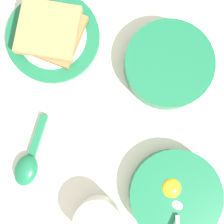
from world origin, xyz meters
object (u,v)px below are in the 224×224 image
object	(u,v)px
toast_plate	(53,37)
egg_bowl	(176,193)
drinking_cup	(98,221)
toast_sandwich	(50,32)
soup_spoon	(28,164)
congee_bowl	(168,65)

from	to	relation	value
toast_plate	egg_bowl	bearing A→B (deg)	-21.98
drinking_cup	toast_sandwich	bearing A→B (deg)	135.00
toast_sandwich	soup_spoon	bearing A→B (deg)	-68.76
drinking_cup	egg_bowl	bearing A→B (deg)	48.49
toast_sandwich	congee_bowl	distance (m)	0.22
toast_plate	soup_spoon	distance (m)	0.24
egg_bowl	soup_spoon	size ratio (longest dim) A/B	1.18
toast_sandwich	soup_spoon	size ratio (longest dim) A/B	1.00
egg_bowl	toast_plate	bearing A→B (deg)	158.02
soup_spoon	congee_bowl	xyz separation A→B (m)	(0.13, 0.28, 0.01)
drinking_cup	congee_bowl	bearing A→B (deg)	95.27
congee_bowl	toast_sandwich	bearing A→B (deg)	-165.51
egg_bowl	toast_plate	size ratio (longest dim) A/B	0.90
toast_plate	toast_sandwich	distance (m)	0.02
toast_plate	toast_sandwich	size ratio (longest dim) A/B	1.31
toast_sandwich	drinking_cup	world-z (taller)	drinking_cup
toast_plate	drinking_cup	xyz separation A→B (m)	(0.24, -0.24, 0.03)
egg_bowl	toast_sandwich	world-z (taller)	egg_bowl
toast_sandwich	soup_spoon	world-z (taller)	toast_sandwich
soup_spoon	congee_bowl	size ratio (longest dim) A/B	0.84
congee_bowl	soup_spoon	bearing A→B (deg)	-114.58
toast_plate	toast_sandwich	bearing A→B (deg)	156.18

